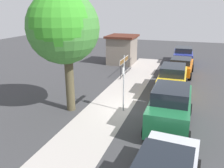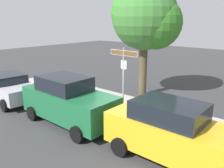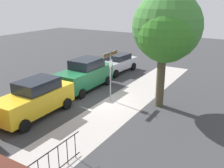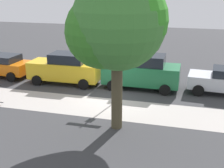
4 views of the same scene
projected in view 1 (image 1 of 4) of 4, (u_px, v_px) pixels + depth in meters
The scene contains 10 objects.
ground_plane at pixel (131, 110), 13.35m from camera, with size 60.00×60.00×0.00m, color #38383A.
sidewalk_strip at pixel (120, 95), 15.54m from camera, with size 24.00×2.60×0.00m, color #ABA39D.
street_sign at pixel (124, 72), 12.50m from camera, with size 1.57×0.07×3.16m.
shade_tree at pixel (64, 28), 11.99m from camera, with size 4.00×3.74×6.43m.
car_green at pixel (170, 106), 11.23m from camera, with size 4.52×2.03×2.07m.
car_yellow at pixel (173, 79), 15.66m from camera, with size 4.52×1.95×1.95m.
car_orange at pixel (181, 66), 19.96m from camera, with size 4.10×2.14×1.50m.
car_blue at pixel (183, 55), 24.26m from camera, with size 4.39×2.17×1.68m.
iron_fence at pixel (126, 68), 20.34m from camera, with size 3.79×0.04×1.07m.
utility_shed at pixel (122, 49), 24.02m from camera, with size 3.33×2.83×2.85m.
Camera 1 is at (-11.94, -2.85, 5.54)m, focal length 37.68 mm.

